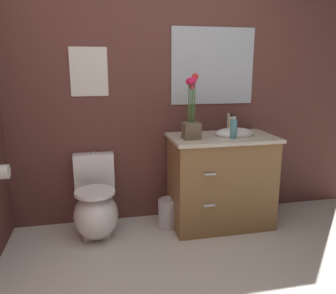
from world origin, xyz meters
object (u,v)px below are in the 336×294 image
(lotion_bottle, at_px, (232,124))
(toilet_paper_roll, at_px, (1,172))
(wall_poster, at_px, (89,72))
(toilet, at_px, (96,208))
(trash_bin, at_px, (168,213))
(soap_bottle, at_px, (234,128))
(flower_vase, at_px, (191,119))
(vanity_cabinet, at_px, (221,179))
(wall_mirror, at_px, (213,66))

(lotion_bottle, height_order, toilet_paper_roll, lotion_bottle)
(wall_poster, bearing_deg, toilet, -90.00)
(trash_bin, relative_size, wall_poster, 0.65)
(toilet, relative_size, trash_bin, 2.54)
(trash_bin, bearing_deg, wall_poster, 157.02)
(soap_bottle, bearing_deg, trash_bin, 166.21)
(flower_vase, height_order, wall_poster, wall_poster)
(soap_bottle, distance_m, wall_poster, 1.35)
(flower_vase, bearing_deg, vanity_cabinet, 10.68)
(vanity_cabinet, distance_m, trash_bin, 0.58)
(soap_bottle, height_order, wall_mirror, wall_mirror)
(toilet_paper_roll, bearing_deg, wall_poster, 34.59)
(toilet_paper_roll, bearing_deg, lotion_bottle, 8.40)
(toilet, xyz_separation_m, vanity_cabinet, (1.14, -0.03, 0.19))
(flower_vase, relative_size, lotion_bottle, 3.07)
(wall_mirror, bearing_deg, vanity_cabinet, -89.46)
(toilet, bearing_deg, lotion_bottle, 4.09)
(vanity_cabinet, height_order, soap_bottle, soap_bottle)
(lotion_bottle, xyz_separation_m, wall_mirror, (-0.14, 0.18, 0.53))
(toilet, height_order, wall_mirror, wall_mirror)
(vanity_cabinet, distance_m, flower_vase, 0.66)
(wall_poster, height_order, wall_mirror, wall_mirror)
(toilet_paper_roll, bearing_deg, flower_vase, 4.27)
(toilet, bearing_deg, flower_vase, -5.79)
(lotion_bottle, xyz_separation_m, trash_bin, (-0.63, -0.10, -0.79))
(vanity_cabinet, distance_m, soap_bottle, 0.51)
(flower_vase, distance_m, soap_bottle, 0.38)
(vanity_cabinet, relative_size, trash_bin, 3.76)
(wall_mirror, relative_size, toilet_paper_roll, 7.27)
(lotion_bottle, distance_m, toilet_paper_roll, 1.98)
(toilet, height_order, trash_bin, toilet)
(soap_bottle, xyz_separation_m, wall_mirror, (-0.06, 0.41, 0.52))
(flower_vase, relative_size, soap_bottle, 2.91)
(vanity_cabinet, distance_m, lotion_bottle, 0.52)
(flower_vase, xyz_separation_m, lotion_bottle, (0.44, 0.18, -0.09))
(toilet, xyz_separation_m, lotion_bottle, (1.27, 0.09, 0.68))
(vanity_cabinet, bearing_deg, wall_mirror, 90.54)
(trash_bin, height_order, toilet_paper_roll, toilet_paper_roll)
(lotion_bottle, bearing_deg, toilet_paper_roll, -171.60)
(wall_poster, bearing_deg, wall_mirror, 0.00)
(soap_bottle, distance_m, toilet_paper_roll, 1.88)
(lotion_bottle, distance_m, trash_bin, 1.01)
(soap_bottle, relative_size, toilet_paper_roll, 1.72)
(toilet, bearing_deg, soap_bottle, -6.71)
(soap_bottle, relative_size, lotion_bottle, 1.06)
(trash_bin, relative_size, wall_mirror, 0.34)
(flower_vase, relative_size, wall_poster, 1.31)
(flower_vase, bearing_deg, soap_bottle, -8.80)
(lotion_bottle, xyz_separation_m, wall_poster, (-1.27, 0.18, 0.48))
(soap_bottle, distance_m, trash_bin, 0.97)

